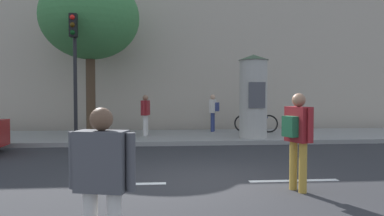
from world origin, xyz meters
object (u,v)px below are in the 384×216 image
object	(u,v)px
pedestrian_in_light_jacket	(298,132)
bicycle_leaning	(256,123)
street_tree	(90,18)
pedestrian_in_dark_shirt	(102,177)
traffic_light	(74,56)
pedestrian_tallest	(145,112)
poster_column	(253,96)
pedestrian_near_pole	(213,110)

from	to	relation	value
pedestrian_in_light_jacket	bicycle_leaning	world-z (taller)	pedestrian_in_light_jacket
street_tree	pedestrian_in_dark_shirt	bearing A→B (deg)	-78.79
traffic_light	pedestrian_in_light_jacket	size ratio (longest dim) A/B	2.40
pedestrian_tallest	traffic_light	bearing A→B (deg)	-146.50
traffic_light	pedestrian_in_dark_shirt	distance (m)	9.24
poster_column	street_tree	bearing A→B (deg)	166.98
poster_column	pedestrian_in_dark_shirt	bearing A→B (deg)	-112.35
pedestrian_in_light_jacket	pedestrian_near_pole	size ratio (longest dim) A/B	1.12
pedestrian_near_pole	pedestrian_in_dark_shirt	bearing A→B (deg)	-103.24
pedestrian_in_dark_shirt	pedestrian_near_pole	xyz separation A→B (m)	(2.73, 11.60, 0.13)
pedestrian_in_dark_shirt	bicycle_leaning	world-z (taller)	pedestrian_in_dark_shirt
street_tree	pedestrian_near_pole	world-z (taller)	street_tree
street_tree	bicycle_leaning	world-z (taller)	street_tree
pedestrian_tallest	bicycle_leaning	world-z (taller)	pedestrian_tallest
poster_column	pedestrian_tallest	bearing A→B (deg)	168.20
street_tree	poster_column	bearing A→B (deg)	-13.02
poster_column	pedestrian_tallest	size ratio (longest dim) A/B	1.94
street_tree	pedestrian_near_pole	bearing A→B (deg)	9.55
traffic_light	pedestrian_in_dark_shirt	world-z (taller)	traffic_light
pedestrian_in_dark_shirt	bicycle_leaning	distance (m)	11.93
poster_column	bicycle_leaning	size ratio (longest dim) A/B	1.73
pedestrian_tallest	bicycle_leaning	size ratio (longest dim) A/B	0.89
pedestrian_near_pole	traffic_light	bearing A→B (deg)	-150.10
street_tree	pedestrian_near_pole	xyz separation A→B (m)	(4.87, 0.82, -3.54)
pedestrian_tallest	pedestrian_in_light_jacket	bearing A→B (deg)	-68.31
traffic_light	pedestrian_near_pole	size ratio (longest dim) A/B	2.68
street_tree	pedestrian_tallest	bearing A→B (deg)	-15.24
bicycle_leaning	pedestrian_in_light_jacket	bearing A→B (deg)	-99.99
pedestrian_near_pole	pedestrian_tallest	bearing A→B (deg)	-153.21
pedestrian_near_pole	bicycle_leaning	distance (m)	1.84
traffic_light	street_tree	size ratio (longest dim) A/B	0.68
poster_column	pedestrian_near_pole	bearing A→B (deg)	117.18
pedestrian_in_dark_shirt	pedestrian_tallest	bearing A→B (deg)	90.17
pedestrian_tallest	bicycle_leaning	distance (m)	4.56
pedestrian_in_light_jacket	pedestrian_tallest	distance (m)	8.05
bicycle_leaning	pedestrian_in_dark_shirt	bearing A→B (deg)	-111.72
pedestrian_near_pole	pedestrian_tallest	distance (m)	3.09
traffic_light	pedestrian_in_dark_shirt	size ratio (longest dim) A/B	2.61
poster_column	pedestrian_in_light_jacket	distance (m)	6.75
pedestrian_in_dark_shirt	pedestrian_near_pole	distance (m)	11.92
pedestrian_in_dark_shirt	pedestrian_tallest	world-z (taller)	pedestrian_tallest
pedestrian_in_light_jacket	traffic_light	bearing A→B (deg)	130.97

